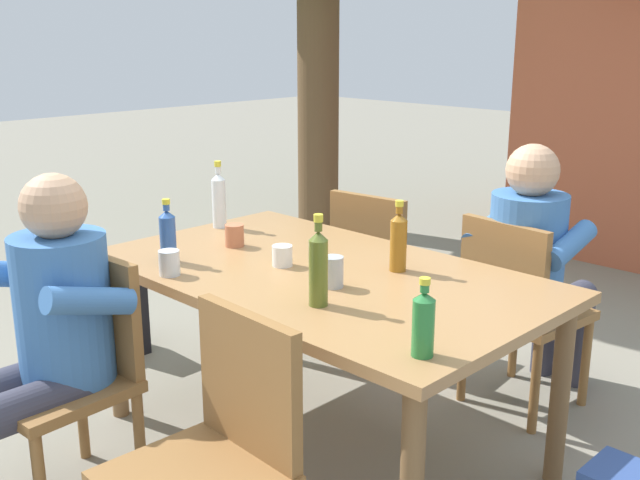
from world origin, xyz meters
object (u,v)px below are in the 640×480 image
(bottle_clear, at_px, (219,199))
(bottle_blue, at_px, (168,235))
(cup_terracotta, at_px, (235,235))
(cup_glass, at_px, (169,263))
(person_in_white_shirt, at_px, (535,262))
(chair_far_left, at_px, (380,266))
(chair_near_right, at_px, (217,451))
(backpack_by_far_side, at_px, (118,316))
(chair_near_left, at_px, (77,365))
(chair_far_right, at_px, (517,304))
(person_in_plaid_shirt, at_px, (43,330))
(bottle_amber, at_px, (398,241))
(cup_steel, at_px, (333,272))
(dining_table, at_px, (320,290))
(cup_white, at_px, (282,256))
(bottle_green, at_px, (423,323))
(bottle_olive, at_px, (318,267))

(bottle_clear, xyz_separation_m, bottle_blue, (0.29, -0.48, -0.02))
(cup_terracotta, bearing_deg, cup_glass, -72.48)
(cup_glass, bearing_deg, person_in_white_shirt, 61.01)
(chair_far_left, xyz_separation_m, bottle_clear, (-0.40, -0.68, 0.39))
(cup_terracotta, bearing_deg, chair_far_left, 82.68)
(chair_near_right, height_order, backpack_by_far_side, chair_near_right)
(chair_near_left, height_order, cup_terracotta, chair_near_left)
(chair_far_left, relative_size, cup_terracotta, 9.29)
(chair_far_right, bearing_deg, person_in_plaid_shirt, -114.15)
(bottle_amber, height_order, cup_terracotta, bottle_amber)
(cup_steel, distance_m, backpack_by_far_side, 1.70)
(chair_far_left, bearing_deg, bottle_clear, -120.76)
(chair_far_right, xyz_separation_m, cup_glass, (-0.75, -1.25, 0.30))
(bottle_amber, distance_m, cup_steel, 0.32)
(chair_near_left, height_order, bottle_clear, bottle_clear)
(chair_near_left, height_order, cup_glass, chair_near_left)
(chair_far_left, relative_size, bottle_clear, 2.81)
(chair_far_right, height_order, bottle_clear, bottle_clear)
(person_in_white_shirt, bearing_deg, cup_terracotta, -133.27)
(dining_table, xyz_separation_m, chair_far_right, (0.39, 0.82, -0.17))
(bottle_blue, relative_size, cup_terracotta, 2.72)
(bottle_clear, height_order, cup_terracotta, bottle_clear)
(cup_white, distance_m, cup_terracotta, 0.35)
(dining_table, height_order, bottle_amber, bottle_amber)
(cup_steel, bearing_deg, chair_near_right, -72.02)
(chair_near_right, distance_m, bottle_clear, 1.57)
(chair_near_left, height_order, bottle_amber, bottle_amber)
(chair_far_left, height_order, person_in_white_shirt, person_in_white_shirt)
(chair_near_right, distance_m, person_in_plaid_shirt, 0.82)
(person_in_white_shirt, distance_m, cup_glass, 1.56)
(cup_steel, bearing_deg, chair_far_right, 76.52)
(chair_far_left, height_order, backpack_by_far_side, chair_far_left)
(bottle_clear, xyz_separation_m, cup_steel, (0.95, -0.24, -0.08))
(chair_near_left, xyz_separation_m, bottle_blue, (-0.10, 0.47, 0.36))
(bottle_blue, bearing_deg, cup_terracotta, 88.59)
(chair_near_right, relative_size, bottle_clear, 2.81)
(bottle_green, distance_m, backpack_by_far_side, 2.29)
(person_in_plaid_shirt, relative_size, backpack_by_far_side, 3.05)
(chair_far_right, bearing_deg, bottle_blue, -127.44)
(chair_far_right, xyz_separation_m, chair_near_left, (-0.78, -1.63, 0.00))
(chair_near_left, relative_size, backpack_by_far_side, 2.25)
(bottle_olive, bearing_deg, bottle_clear, 158.70)
(chair_near_left, distance_m, backpack_by_far_side, 1.30)
(bottle_green, xyz_separation_m, cup_terracotta, (-1.24, 0.34, -0.05))
(chair_near_right, distance_m, cup_steel, 0.81)
(chair_near_right, height_order, person_in_plaid_shirt, person_in_plaid_shirt)
(cup_white, bearing_deg, chair_far_left, 105.31)
(chair_near_right, height_order, bottle_clear, bottle_clear)
(bottle_amber, distance_m, cup_white, 0.45)
(chair_near_left, height_order, chair_far_left, same)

